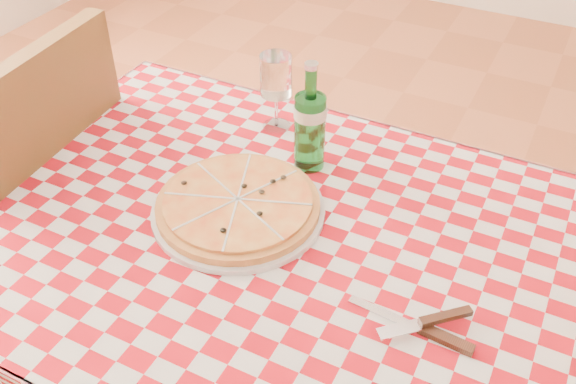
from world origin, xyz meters
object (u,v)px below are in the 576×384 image
dining_table (283,275)px  chair_far (38,199)px  pizza_plate (238,204)px  water_bottle (310,117)px  wine_glass (276,93)px

dining_table → chair_far: 0.70m
pizza_plate → water_bottle: bearing=74.6°
pizza_plate → wine_glass: bearing=103.8°
pizza_plate → water_bottle: 0.23m
water_bottle → wine_glass: water_bottle is taller
water_bottle → dining_table: bearing=-76.5°
dining_table → wine_glass: 0.42m
wine_glass → dining_table: bearing=-60.6°
pizza_plate → wine_glass: wine_glass is taller
chair_far → pizza_plate: size_ratio=2.92×
water_bottle → wine_glass: (-0.13, 0.10, -0.03)m
chair_far → wine_glass: (0.51, 0.30, 0.28)m
dining_table → pizza_plate: (-0.11, 0.02, 0.12)m
pizza_plate → wine_glass: 0.32m
pizza_plate → wine_glass: size_ratio=1.87×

